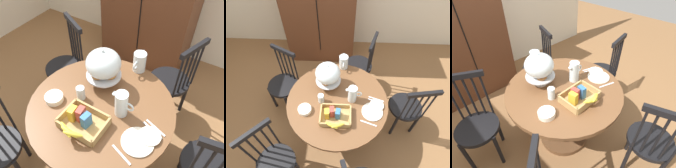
{
  "view_description": "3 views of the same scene",
  "coord_description": "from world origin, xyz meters",
  "views": [
    {
      "loc": [
        0.71,
        -0.93,
        2.05
      ],
      "look_at": [
        0.09,
        0.05,
        0.84
      ],
      "focal_mm": 35.62,
      "sensor_mm": 36.0,
      "label": 1
    },
    {
      "loc": [
        0.15,
        -1.21,
        2.47
      ],
      "look_at": [
        0.09,
        0.05,
        0.84
      ],
      "focal_mm": 30.15,
      "sensor_mm": 36.0,
      "label": 2
    },
    {
      "loc": [
        -0.79,
        -0.99,
        1.81
      ],
      "look_at": [
        0.09,
        -0.1,
        0.79
      ],
      "focal_mm": 27.85,
      "sensor_mm": 36.0,
      "label": 3
    }
  ],
  "objects": [
    {
      "name": "orange_juice_pitcher",
      "position": [
        0.25,
        -0.08,
        0.83
      ],
      "size": [
        0.18,
        0.09,
        0.2
      ],
      "color": "silver",
      "rests_on": "dining_table"
    },
    {
      "name": "dinner_fork",
      "position": [
        0.51,
        -0.06,
        0.74
      ],
      "size": [
        0.17,
        0.07,
        0.01
      ],
      "primitive_type": "cube",
      "rotation": [
        0.0,
        0.0,
        5.96
      ],
      "color": "silver",
      "rests_on": "dining_table"
    },
    {
      "name": "china_plate_small",
      "position": [
        0.51,
        -0.15,
        0.76
      ],
      "size": [
        0.15,
        0.15,
        0.01
      ],
      "primitive_type": "cylinder",
      "color": "white",
      "rests_on": "china_plate_large"
    },
    {
      "name": "dining_table",
      "position": [
        0.09,
        -0.1,
        0.51
      ],
      "size": [
        1.1,
        1.1,
        0.74
      ],
      "color": "brown",
      "rests_on": "ground_plane"
    },
    {
      "name": "ground_plane",
      "position": [
        0.0,
        0.0,
        0.0
      ],
      "size": [
        10.0,
        10.0,
        0.0
      ],
      "primitive_type": "plane",
      "color": "brown"
    },
    {
      "name": "pastry_stand_with_dome",
      "position": [
        -0.02,
        0.11,
        0.94
      ],
      "size": [
        0.28,
        0.28,
        0.34
      ],
      "color": "silver",
      "rests_on": "dining_table"
    },
    {
      "name": "windsor_chair_near_window",
      "position": [
        -0.65,
        0.32,
        0.45
      ],
      "size": [
        0.45,
        0.45,
        0.97
      ],
      "color": "black",
      "rests_on": "ground_plane"
    },
    {
      "name": "cereal_basket",
      "position": [
        0.07,
        -0.31,
        0.78
      ],
      "size": [
        0.32,
        0.3,
        0.12
      ],
      "color": "tan",
      "rests_on": "dining_table"
    },
    {
      "name": "china_plate_large",
      "position": [
        0.46,
        -0.22,
        0.75
      ],
      "size": [
        0.22,
        0.22,
        0.01
      ],
      "primitive_type": "cylinder",
      "color": "white",
      "rests_on": "dining_table"
    },
    {
      "name": "cereal_bowl",
      "position": [
        -0.24,
        -0.24,
        0.76
      ],
      "size": [
        0.14,
        0.14,
        0.04
      ],
      "primitive_type": "cylinder",
      "color": "white",
      "rests_on": "dining_table"
    },
    {
      "name": "milk_pitcher",
      "position": [
        0.14,
        0.41,
        0.82
      ],
      "size": [
        0.11,
        0.19,
        0.17
      ],
      "color": "silver",
      "rests_on": "dining_table"
    },
    {
      "name": "soup_spoon",
      "position": [
        0.41,
        -0.35,
        0.74
      ],
      "size": [
        0.17,
        0.07,
        0.01
      ],
      "primitive_type": "cube",
      "rotation": [
        0.0,
        0.0,
        5.96
      ],
      "color": "silver",
      "rests_on": "dining_table"
    },
    {
      "name": "windsor_chair_host_seat",
      "position": [
        0.38,
        0.7,
        0.45
      ],
      "size": [
        0.43,
        0.43,
        0.97
      ],
      "color": "black",
      "rests_on": "ground_plane"
    },
    {
      "name": "drinking_glass",
      "position": [
        -0.08,
        -0.11,
        0.8
      ],
      "size": [
        0.06,
        0.06,
        0.11
      ],
      "primitive_type": "cylinder",
      "color": "silver",
      "rests_on": "dining_table"
    },
    {
      "name": "table_knife",
      "position": [
        0.5,
        -0.09,
        0.74
      ],
      "size": [
        0.17,
        0.07,
        0.01
      ],
      "primitive_type": "cube",
      "rotation": [
        0.0,
        0.0,
        5.96
      ],
      "color": "silver",
      "rests_on": "dining_table"
    },
    {
      "name": "windsor_chair_far_side",
      "position": [
        0.93,
        0.02,
        0.45
      ],
      "size": [
        0.41,
        0.4,
        0.97
      ],
      "color": "black",
      "rests_on": "ground_plane"
    }
  ]
}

